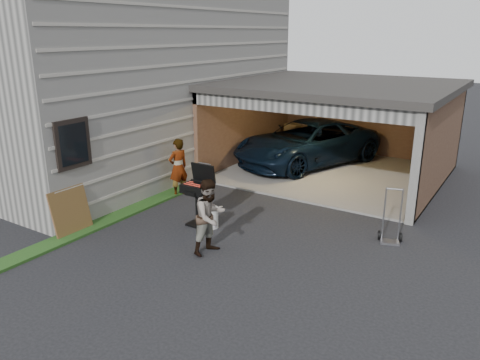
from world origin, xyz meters
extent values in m
plane|color=black|center=(0.00, 0.00, 0.00)|extent=(80.00, 80.00, 0.00)
cube|color=#474744|center=(-6.00, 4.00, 2.75)|extent=(7.00, 11.00, 5.50)
cube|color=#193814|center=(-2.25, -1.00, 0.03)|extent=(0.50, 8.00, 0.06)
cube|color=#605E59|center=(0.75, 6.50, 0.03)|extent=(6.50, 6.00, 0.06)
cube|color=#4D3124|center=(0.75, 9.43, 1.35)|extent=(6.50, 0.15, 2.70)
cube|color=#4D3124|center=(3.92, 6.50, 1.35)|extent=(0.15, 6.00, 2.70)
cube|color=#4D3124|center=(-2.42, 6.50, 1.35)|extent=(0.15, 6.00, 2.70)
cube|color=#2D2B28|center=(0.75, 6.50, 2.80)|extent=(6.80, 6.30, 0.20)
cube|color=#474744|center=(0.75, 3.58, 2.52)|extent=(6.50, 0.16, 0.36)
cube|color=silver|center=(0.75, 4.80, 2.62)|extent=(6.00, 2.40, 0.06)
cube|color=#474744|center=(3.90, 3.55, 1.35)|extent=(0.20, 0.18, 2.70)
cube|color=olive|center=(-1.80, 8.70, 0.31)|extent=(0.60, 0.50, 0.50)
cube|color=olive|center=(-1.80, 8.70, 0.79)|extent=(0.50, 0.45, 0.45)
cube|color=olive|center=(3.20, 8.60, 0.36)|extent=(0.55, 0.50, 0.60)
cube|color=#523F1C|center=(3.38, 9.20, 1.20)|extent=(0.24, 0.43, 2.20)
imported|color=black|center=(-0.35, 6.90, 0.73)|extent=(4.13, 5.78, 1.46)
imported|color=#A0ACCA|center=(-2.04, 2.20, 0.80)|extent=(0.53, 0.67, 1.61)
imported|color=#49251C|center=(0.80, -0.20, 0.79)|extent=(0.73, 0.86, 1.57)
cube|color=black|center=(-0.32, 0.79, 0.02)|extent=(0.41, 0.41, 0.05)
cylinder|color=black|center=(-0.32, 0.79, 0.44)|extent=(0.07, 0.07, 0.82)
cube|color=black|center=(-0.32, 0.79, 0.91)|extent=(0.64, 0.45, 0.19)
cube|color=#59595B|center=(-0.32, 0.79, 0.99)|extent=(0.58, 0.39, 0.01)
cube|color=black|center=(-0.32, 1.07, 1.21)|extent=(0.64, 0.12, 0.45)
cylinder|color=silver|center=(0.05, 0.85, 0.25)|extent=(0.35, 0.35, 0.50)
cube|color=#523F1C|center=(-2.40, -1.11, 0.53)|extent=(0.27, 0.96, 1.05)
cube|color=gray|center=(3.80, 2.23, 0.02)|extent=(0.45, 0.36, 0.05)
cylinder|color=black|center=(3.55, 2.29, 0.10)|extent=(0.11, 0.21, 0.20)
cylinder|color=black|center=(3.98, 2.43, 0.10)|extent=(0.11, 0.21, 0.20)
cylinder|color=gray|center=(3.60, 2.31, 0.62)|extent=(0.03, 0.03, 1.19)
cylinder|color=gray|center=(3.92, 2.42, 0.62)|extent=(0.03, 0.03, 1.19)
cylinder|color=gray|center=(3.76, 2.36, 1.19)|extent=(0.33, 0.14, 0.03)
camera|label=1|loc=(6.05, -7.27, 4.35)|focal=35.00mm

